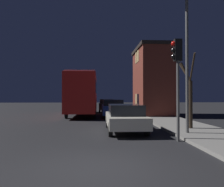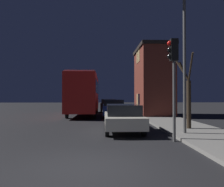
{
  "view_description": "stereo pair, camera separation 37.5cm",
  "coord_description": "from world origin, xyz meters",
  "views": [
    {
      "loc": [
        -0.0,
        -5.62,
        1.84
      ],
      "look_at": [
        1.05,
        11.21,
        2.06
      ],
      "focal_mm": 35.0,
      "sensor_mm": 36.0,
      "label": 1
    },
    {
      "loc": [
        0.37,
        -5.64,
        1.84
      ],
      "look_at": [
        1.05,
        11.21,
        2.06
      ],
      "focal_mm": 35.0,
      "sensor_mm": 36.0,
      "label": 2
    }
  ],
  "objects": [
    {
      "name": "car_far_lane",
      "position": [
        0.97,
        20.73,
        0.81
      ],
      "size": [
        1.83,
        4.78,
        1.52
      ],
      "color": "black",
      "rests_on": "ground"
    },
    {
      "name": "car_near_lane",
      "position": [
        1.39,
        5.74,
        0.76
      ],
      "size": [
        1.86,
        4.47,
        1.42
      ],
      "color": "beige",
      "rests_on": "ground"
    },
    {
      "name": "bare_tree",
      "position": [
        4.91,
        5.85,
        1.83
      ],
      "size": [
        0.68,
        1.55,
        3.91
      ],
      "color": "#2D2319",
      "rests_on": "sidewalk"
    },
    {
      "name": "bus",
      "position": [
        -1.48,
        15.78,
        2.29
      ],
      "size": [
        2.54,
        9.71,
        3.88
      ],
      "color": "red",
      "rests_on": "ground"
    },
    {
      "name": "car_mid_lane",
      "position": [
        1.26,
        13.52,
        0.81
      ],
      "size": [
        1.85,
        4.42,
        1.55
      ],
      "color": "navy",
      "rests_on": "ground"
    },
    {
      "name": "streetlamp",
      "position": [
        3.7,
        4.41,
        5.42
      ],
      "size": [
        1.24,
        0.53,
        7.1
      ],
      "color": "#4C4C4C",
      "rests_on": "sidewalk"
    },
    {
      "name": "ground_plane",
      "position": [
        0.0,
        0.0,
        0.0
      ],
      "size": [
        120.0,
        120.0,
        0.0
      ],
      "primitive_type": "plane",
      "color": "black"
    },
    {
      "name": "traffic_light",
      "position": [
        3.23,
        3.13,
        3.01
      ],
      "size": [
        0.43,
        0.24,
        4.19
      ],
      "color": "#4C4C4C",
      "rests_on": "ground"
    },
    {
      "name": "brick_building",
      "position": [
        5.14,
        15.05,
        3.35
      ],
      "size": [
        3.08,
        5.62,
        6.41
      ],
      "color": "brown",
      "rests_on": "sidewalk"
    }
  ]
}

